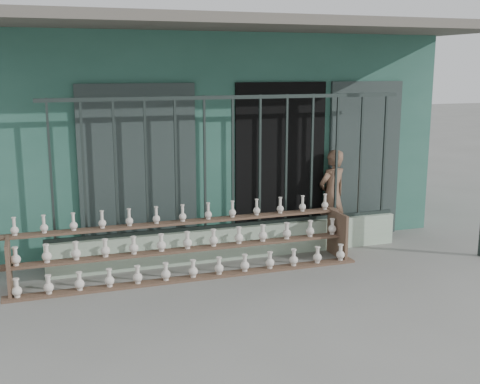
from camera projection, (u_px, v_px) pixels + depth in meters
name	position (u px, v px, depth m)	size (l,w,h in m)	color
ground	(267.00, 290.00, 7.18)	(60.00, 60.00, 0.00)	slate
workshop_building	(182.00, 123.00, 10.76)	(7.40, 6.60, 3.21)	#2B5B4D
parapet_wall	(233.00, 242.00, 8.33)	(5.00, 0.20, 0.45)	#ABC5A9
security_fence	(233.00, 162.00, 8.10)	(5.00, 0.04, 1.80)	#283330
shelf_rack	(188.00, 246.00, 7.69)	(4.50, 0.68, 0.85)	brown
elderly_woman	(332.00, 196.00, 9.08)	(0.51, 0.34, 1.40)	brown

